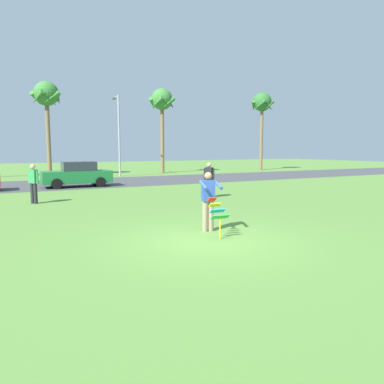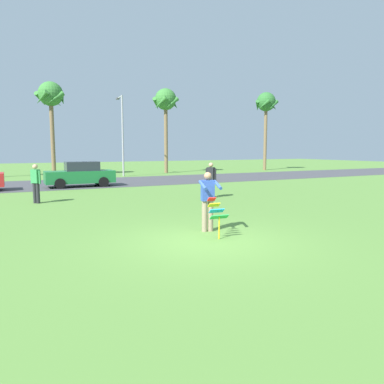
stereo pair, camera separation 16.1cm
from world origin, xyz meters
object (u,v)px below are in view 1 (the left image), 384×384
object	(u,v)px
person_kite_flyer	(208,199)
palm_tree_centre_far	(162,103)
palm_tree_far_left	(262,105)
person_walker_far	(209,179)
streetlight_pole	(119,130)
person_walker_near	(33,182)
kite_held	(217,212)
palm_tree_right_near	(47,98)
parked_car_green	(77,175)

from	to	relation	value
person_kite_flyer	palm_tree_centre_far	bearing A→B (deg)	69.73
palm_tree_far_left	person_walker_far	distance (m)	25.81
streetlight_pole	person_walker_far	xyz separation A→B (m)	(-0.22, -15.97, -3.06)
streetlight_pole	person_kite_flyer	bearing A→B (deg)	-100.11
palm_tree_far_left	streetlight_pole	bearing A→B (deg)	-173.39
person_walker_near	person_walker_far	size ratio (longest dim) A/B	1.00
palm_tree_centre_far	streetlight_pole	bearing A→B (deg)	-154.55
palm_tree_centre_far	palm_tree_far_left	bearing A→B (deg)	-2.26
kite_held	person_walker_far	world-z (taller)	person_walker_far
kite_held	palm_tree_right_near	size ratio (longest dim) A/B	0.13
palm_tree_centre_far	person_walker_near	size ratio (longest dim) A/B	4.81
person_kite_flyer	streetlight_pole	world-z (taller)	streetlight_pole
kite_held	parked_car_green	distance (m)	15.48
kite_held	person_walker_near	size ratio (longest dim) A/B	0.62
palm_tree_right_near	palm_tree_far_left	world-z (taller)	palm_tree_far_left
palm_tree_right_near	streetlight_pole	xyz separation A→B (m)	(5.41, -3.03, -2.82)
person_walker_near	parked_car_green	bearing A→B (deg)	64.82
palm_tree_centre_far	person_kite_flyer	bearing A→B (deg)	-110.27
parked_car_green	palm_tree_centre_far	size ratio (longest dim) A/B	0.51
palm_tree_far_left	person_walker_far	xyz separation A→B (m)	(-17.41, -17.97, -6.34)
person_walker_near	palm_tree_right_near	bearing A→B (deg)	81.34
person_kite_flyer	person_walker_near	bearing A→B (deg)	116.00
parked_car_green	palm_tree_far_left	xyz separation A→B (m)	(22.18, 9.65, 6.50)
person_kite_flyer	kite_held	xyz separation A→B (m)	(-0.16, -0.76, -0.24)
palm_tree_centre_far	palm_tree_far_left	world-z (taller)	palm_tree_far_left
parked_car_green	person_walker_far	xyz separation A→B (m)	(4.77, -8.32, 0.16)
person_kite_flyer	person_walker_far	world-z (taller)	same
palm_tree_centre_far	person_walker_near	bearing A→B (deg)	-128.56
person_kite_flyer	palm_tree_centre_far	distance (m)	27.12
palm_tree_right_near	person_walker_far	world-z (taller)	palm_tree_right_near
person_walker_near	person_kite_flyer	bearing A→B (deg)	-64.00
parked_car_green	palm_tree_far_left	distance (m)	25.05
kite_held	palm_tree_centre_far	xyz separation A→B (m)	(9.32, 25.58, 6.21)
palm_tree_far_left	person_kite_flyer	bearing A→B (deg)	-131.02
palm_tree_right_near	person_walker_near	world-z (taller)	palm_tree_right_near
person_kite_flyer	streetlight_pole	xyz separation A→B (m)	(3.98, 22.35, 3.05)
parked_car_green	palm_tree_right_near	distance (m)	12.28
parked_car_green	person_walker_far	world-z (taller)	person_walker_far
person_kite_flyer	palm_tree_right_near	distance (m)	26.09
palm_tree_right_near	palm_tree_far_left	xyz separation A→B (m)	(22.60, -1.04, 0.46)
person_kite_flyer	streetlight_pole	size ratio (longest dim) A/B	0.25
palm_tree_right_near	palm_tree_far_left	distance (m)	22.63
person_kite_flyer	palm_tree_far_left	xyz separation A→B (m)	(21.18, 24.35, 6.33)
parked_car_green	streetlight_pole	size ratio (longest dim) A/B	0.60
kite_held	palm_tree_right_near	distance (m)	26.88
person_walker_far	person_walker_near	bearing A→B (deg)	166.40
kite_held	palm_tree_centre_far	distance (m)	27.93
person_kite_flyer	person_walker_near	xyz separation A→B (m)	(-4.03, 8.27, -0.02)
parked_car_green	person_walker_near	world-z (taller)	person_walker_near
palm_tree_far_left	person_walker_near	size ratio (longest dim) A/B	5.03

